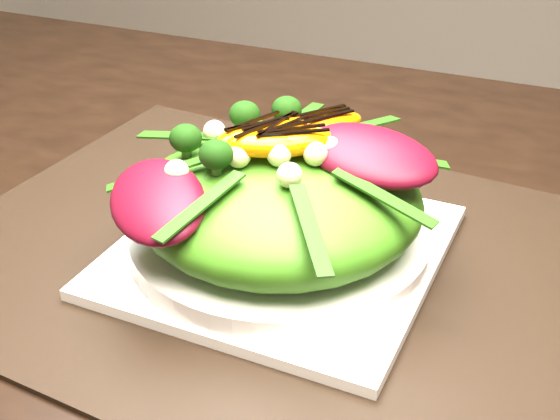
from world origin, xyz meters
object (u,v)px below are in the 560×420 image
at_px(dining_table, 383,294).
at_px(orange_segment, 281,130).
at_px(plate_base, 280,250).
at_px(placemat, 280,257).
at_px(salad_bowl, 280,236).
at_px(lettuce_mound, 280,199).

relative_size(dining_table, orange_segment, 22.82).
bearing_deg(dining_table, plate_base, -170.15).
distance_m(placemat, orange_segment, 0.10).
xyz_separation_m(dining_table, salad_bowl, (-0.08, -0.01, 0.04)).
height_order(placemat, plate_base, plate_base).
bearing_deg(salad_bowl, lettuce_mound, 0.00).
relative_size(plate_base, lettuce_mound, 1.10).
height_order(plate_base, orange_segment, orange_segment).
distance_m(dining_table, placemat, 0.09).
relative_size(plate_base, salad_bowl, 1.03).
height_order(salad_bowl, orange_segment, orange_segment).
relative_size(dining_table, salad_bowl, 6.92).
distance_m(dining_table, lettuce_mound, 0.11).
xyz_separation_m(dining_table, plate_base, (-0.08, -0.01, 0.03)).
height_order(dining_table, plate_base, dining_table).
xyz_separation_m(dining_table, lettuce_mound, (-0.08, -0.01, 0.08)).
bearing_deg(orange_segment, salad_bowl, -67.93).
distance_m(salad_bowl, lettuce_mound, 0.03).
relative_size(dining_table, plate_base, 6.74).
xyz_separation_m(plate_base, lettuce_mound, (0.00, 0.00, 0.05)).
bearing_deg(salad_bowl, plate_base, 0.00).
bearing_deg(lettuce_mound, dining_table, 9.85).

